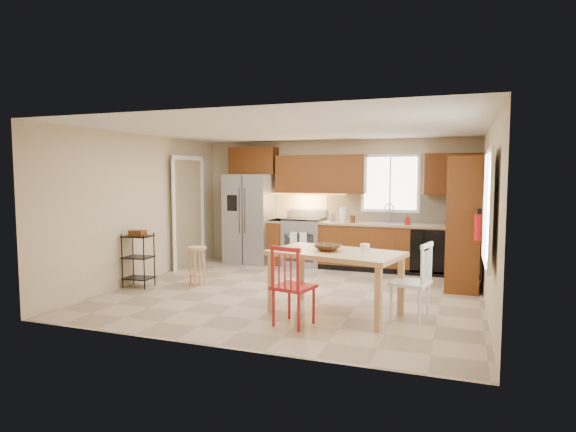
% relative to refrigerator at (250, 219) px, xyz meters
% --- Properties ---
extents(floor, '(5.50, 5.50, 0.00)m').
position_rel_refrigerator_xyz_m(floor, '(1.70, -2.12, -0.91)').
color(floor, tan).
rests_on(floor, ground).
extents(ceiling, '(5.50, 5.00, 0.02)m').
position_rel_refrigerator_xyz_m(ceiling, '(1.70, -2.12, 1.59)').
color(ceiling, silver).
rests_on(ceiling, ground).
extents(wall_back, '(5.50, 0.02, 2.50)m').
position_rel_refrigerator_xyz_m(wall_back, '(1.70, 0.38, 0.34)').
color(wall_back, '#CCB793').
rests_on(wall_back, ground).
extents(wall_front, '(5.50, 0.02, 2.50)m').
position_rel_refrigerator_xyz_m(wall_front, '(1.70, -4.62, 0.34)').
color(wall_front, '#CCB793').
rests_on(wall_front, ground).
extents(wall_left, '(0.02, 5.00, 2.50)m').
position_rel_refrigerator_xyz_m(wall_left, '(-1.05, -2.12, 0.34)').
color(wall_left, '#CCB793').
rests_on(wall_left, ground).
extents(wall_right, '(0.02, 5.00, 2.50)m').
position_rel_refrigerator_xyz_m(wall_right, '(4.45, -2.12, 0.34)').
color(wall_right, '#CCB793').
rests_on(wall_right, ground).
extents(refrigerator, '(0.92, 0.75, 1.82)m').
position_rel_refrigerator_xyz_m(refrigerator, '(0.00, 0.00, 0.00)').
color(refrigerator, gray).
rests_on(refrigerator, floor).
extents(range_stove, '(0.76, 0.63, 0.92)m').
position_rel_refrigerator_xyz_m(range_stove, '(1.15, 0.06, -0.45)').
color(range_stove, gray).
rests_on(range_stove, floor).
extents(base_cabinet_narrow, '(0.30, 0.60, 0.90)m').
position_rel_refrigerator_xyz_m(base_cabinet_narrow, '(0.60, 0.08, -0.46)').
color(base_cabinet_narrow, brown).
rests_on(base_cabinet_narrow, floor).
extents(base_cabinet_run, '(2.92, 0.60, 0.90)m').
position_rel_refrigerator_xyz_m(base_cabinet_run, '(2.99, 0.08, -0.46)').
color(base_cabinet_run, brown).
rests_on(base_cabinet_run, floor).
extents(dishwasher, '(0.60, 0.02, 0.78)m').
position_rel_refrigerator_xyz_m(dishwasher, '(3.55, -0.22, -0.46)').
color(dishwasher, black).
rests_on(dishwasher, floor).
extents(backsplash, '(2.92, 0.03, 0.55)m').
position_rel_refrigerator_xyz_m(backsplash, '(2.99, 0.36, 0.27)').
color(backsplash, beige).
rests_on(backsplash, wall_back).
extents(upper_over_fridge, '(1.00, 0.35, 0.55)m').
position_rel_refrigerator_xyz_m(upper_over_fridge, '(0.00, 0.20, 1.19)').
color(upper_over_fridge, '#572B0E').
rests_on(upper_over_fridge, wall_back).
extents(upper_left_block, '(1.80, 0.35, 0.75)m').
position_rel_refrigerator_xyz_m(upper_left_block, '(1.45, 0.20, 0.92)').
color(upper_left_block, '#572B0E').
rests_on(upper_left_block, wall_back).
extents(upper_right_block, '(1.00, 0.35, 0.75)m').
position_rel_refrigerator_xyz_m(upper_right_block, '(3.95, 0.20, 0.92)').
color(upper_right_block, '#572B0E').
rests_on(upper_right_block, wall_back).
extents(window_back, '(1.12, 0.04, 1.12)m').
position_rel_refrigerator_xyz_m(window_back, '(2.80, 0.35, 0.74)').
color(window_back, white).
rests_on(window_back, wall_back).
extents(sink, '(0.62, 0.46, 0.16)m').
position_rel_refrigerator_xyz_m(sink, '(2.80, 0.08, -0.05)').
color(sink, gray).
rests_on(sink, base_cabinet_run).
extents(undercab_glow, '(1.60, 0.30, 0.01)m').
position_rel_refrigerator_xyz_m(undercab_glow, '(1.15, 0.17, 0.52)').
color(undercab_glow, '#FFBF66').
rests_on(undercab_glow, wall_back).
extents(soap_bottle, '(0.09, 0.09, 0.19)m').
position_rel_refrigerator_xyz_m(soap_bottle, '(3.18, -0.02, 0.09)').
color(soap_bottle, '#BC0D10').
rests_on(soap_bottle, base_cabinet_run).
extents(paper_towel, '(0.12, 0.12, 0.28)m').
position_rel_refrigerator_xyz_m(paper_towel, '(1.95, 0.03, 0.13)').
color(paper_towel, white).
rests_on(paper_towel, base_cabinet_run).
extents(canister_steel, '(0.11, 0.11, 0.18)m').
position_rel_refrigerator_xyz_m(canister_steel, '(1.75, 0.03, 0.08)').
color(canister_steel, gray).
rests_on(canister_steel, base_cabinet_run).
extents(canister_wood, '(0.10, 0.10, 0.14)m').
position_rel_refrigerator_xyz_m(canister_wood, '(2.15, -0.00, 0.06)').
color(canister_wood, '#482613').
rests_on(canister_wood, base_cabinet_run).
extents(pantry, '(0.50, 0.95, 2.10)m').
position_rel_refrigerator_xyz_m(pantry, '(4.13, -0.93, 0.14)').
color(pantry, brown).
rests_on(pantry, floor).
extents(fire_extinguisher, '(0.12, 0.12, 0.36)m').
position_rel_refrigerator_xyz_m(fire_extinguisher, '(4.33, -1.98, 0.19)').
color(fire_extinguisher, '#BC0D10').
rests_on(fire_extinguisher, wall_right).
extents(window_right, '(0.04, 1.02, 1.32)m').
position_rel_refrigerator_xyz_m(window_right, '(4.38, -3.27, 0.54)').
color(window_right, white).
rests_on(window_right, wall_right).
extents(doorway, '(0.04, 0.95, 2.10)m').
position_rel_refrigerator_xyz_m(doorway, '(-0.97, -0.82, 0.14)').
color(doorway, '#8C7A59').
rests_on(doorway, wall_left).
extents(dining_table, '(1.83, 1.28, 0.81)m').
position_rel_refrigerator_xyz_m(dining_table, '(2.57, -2.98, -0.50)').
color(dining_table, tan).
rests_on(dining_table, floor).
extents(chair_red, '(0.55, 0.55, 0.98)m').
position_rel_refrigerator_xyz_m(chair_red, '(2.22, -3.63, -0.42)').
color(chair_red, '#A7191B').
rests_on(chair_red, floor).
extents(chair_white, '(0.55, 0.55, 0.98)m').
position_rel_refrigerator_xyz_m(chair_white, '(3.52, -2.93, -0.42)').
color(chair_white, white).
rests_on(chair_white, floor).
extents(table_bowl, '(0.40, 0.40, 0.08)m').
position_rel_refrigerator_xyz_m(table_bowl, '(2.47, -2.98, -0.09)').
color(table_bowl, '#482613').
rests_on(table_bowl, dining_table).
extents(table_jar, '(0.15, 0.15, 0.15)m').
position_rel_refrigerator_xyz_m(table_jar, '(2.94, -2.88, -0.06)').
color(table_jar, white).
rests_on(table_jar, dining_table).
extents(bar_stool, '(0.34, 0.34, 0.64)m').
position_rel_refrigerator_xyz_m(bar_stool, '(0.05, -2.21, -0.59)').
color(bar_stool, tan).
rests_on(bar_stool, floor).
extents(utility_cart, '(0.46, 0.37, 0.88)m').
position_rel_refrigerator_xyz_m(utility_cart, '(-0.80, -2.61, -0.47)').
color(utility_cart, black).
rests_on(utility_cart, floor).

